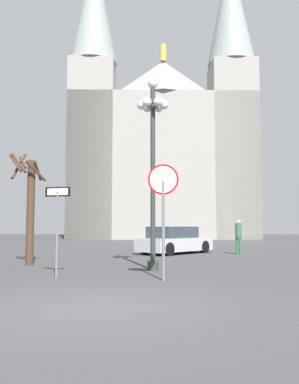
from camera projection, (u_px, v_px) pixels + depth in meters
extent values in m
plane|color=#424244|center=(99.00, 307.00, 6.98)|extent=(120.00, 120.00, 0.00)
cube|color=gray|center=(161.00, 172.00, 47.66)|extent=(20.66, 14.41, 15.54)
pyramid|color=gray|center=(163.00, 77.00, 42.68)|extent=(7.12, 2.29, 3.50)
cylinder|color=gold|center=(163.00, 53.00, 42.90)|extent=(0.70, 0.70, 1.80)
cube|color=gray|center=(92.00, 150.00, 43.29)|extent=(4.96, 4.96, 19.23)
cone|color=gray|center=(94.00, 7.00, 44.66)|extent=(5.24, 5.24, 13.26)
cube|color=gray|center=(233.00, 150.00, 43.53)|extent=(4.96, 4.96, 19.23)
cone|color=gray|center=(230.00, 8.00, 44.90)|extent=(5.24, 5.24, 13.26)
cylinder|color=slate|center=(163.00, 230.00, 10.47)|extent=(0.08, 0.08, 2.61)
cylinder|color=red|center=(163.00, 180.00, 10.58)|extent=(0.82, 0.08, 0.81)
cylinder|color=white|center=(163.00, 179.00, 10.56)|extent=(0.72, 0.04, 0.72)
cylinder|color=slate|center=(57.00, 234.00, 11.03)|extent=(0.07, 0.07, 2.37)
cube|color=black|center=(58.00, 192.00, 11.13)|extent=(0.73, 0.20, 0.27)
cube|color=white|center=(58.00, 192.00, 11.11)|extent=(0.61, 0.15, 0.19)
cylinder|color=#2D3833|center=(153.00, 178.00, 13.04)|extent=(0.16, 0.16, 5.99)
cylinder|color=#2D3833|center=(153.00, 266.00, 12.80)|extent=(0.36, 0.36, 0.30)
sphere|color=white|center=(153.00, 83.00, 13.31)|extent=(0.35, 0.35, 0.35)
sphere|color=white|center=(164.00, 105.00, 13.23)|extent=(0.31, 0.31, 0.31)
cylinder|color=#2D3833|center=(158.00, 105.00, 13.24)|extent=(0.05, 0.37, 0.05)
sphere|color=white|center=(158.00, 108.00, 13.56)|extent=(0.31, 0.31, 0.31)
cylinder|color=#2D3833|center=(156.00, 106.00, 13.40)|extent=(0.35, 0.23, 0.05)
sphere|color=white|center=(147.00, 108.00, 13.57)|extent=(0.31, 0.31, 0.31)
cylinder|color=#2D3833|center=(150.00, 106.00, 13.41)|extent=(0.35, 0.23, 0.05)
sphere|color=white|center=(142.00, 105.00, 13.25)|extent=(0.31, 0.31, 0.31)
cylinder|color=#2D3833|center=(147.00, 105.00, 13.25)|extent=(0.05, 0.37, 0.05)
sphere|color=white|center=(147.00, 102.00, 12.93)|extent=(0.31, 0.31, 0.31)
cylinder|color=#2D3833|center=(150.00, 103.00, 13.08)|extent=(0.35, 0.23, 0.05)
sphere|color=white|center=(158.00, 102.00, 12.92)|extent=(0.31, 0.31, 0.31)
cylinder|color=#2D3833|center=(156.00, 103.00, 13.08)|extent=(0.35, 0.23, 0.05)
cylinder|color=#473323|center=(30.00, 212.00, 14.57)|extent=(0.28, 0.28, 3.82)
cylinder|color=#473323|center=(16.00, 163.00, 14.36)|extent=(0.84, 1.03, 0.80)
cylinder|color=#473323|center=(19.00, 163.00, 14.35)|extent=(0.87, 0.82, 0.85)
cylinder|color=#473323|center=(19.00, 166.00, 14.78)|extent=(0.22, 1.07, 1.10)
cylinder|color=#473323|center=(38.00, 171.00, 14.64)|extent=(0.21, 0.59, 0.69)
cylinder|color=#473323|center=(23.00, 163.00, 14.54)|extent=(0.48, 0.64, 0.56)
cylinder|color=#473323|center=(36.00, 171.00, 14.40)|extent=(0.69, 0.62, 0.73)
cube|color=#B7B7BC|center=(175.00, 244.00, 20.45)|extent=(4.11, 4.30, 0.66)
cube|color=#333D47|center=(173.00, 232.00, 20.35)|extent=(2.74, 2.80, 0.57)
cylinder|color=black|center=(181.00, 246.00, 22.01)|extent=(0.59, 0.62, 0.64)
cylinder|color=black|center=(204.00, 247.00, 20.95)|extent=(0.59, 0.62, 0.64)
cylinder|color=black|center=(145.00, 248.00, 19.93)|extent=(0.59, 0.62, 0.64)
cylinder|color=black|center=(169.00, 249.00, 18.87)|extent=(0.59, 0.62, 0.64)
cylinder|color=#33663F|center=(237.00, 246.00, 19.87)|extent=(0.12, 0.12, 0.85)
cylinder|color=#33663F|center=(240.00, 246.00, 19.78)|extent=(0.12, 0.12, 0.85)
cylinder|color=#33663F|center=(238.00, 231.00, 19.89)|extent=(0.32, 0.32, 0.64)
sphere|color=tan|center=(238.00, 222.00, 19.92)|extent=(0.23, 0.23, 0.23)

